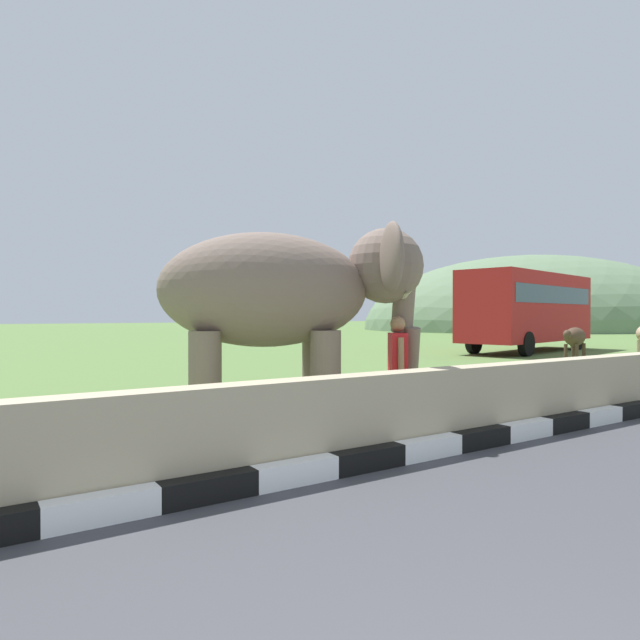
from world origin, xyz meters
TOP-DOWN VIEW (x-y plane):
  - striped_curb at (-0.35, 4.15)m, footprint 16.20×0.20m
  - barrier_parapet at (2.00, 4.45)m, footprint 28.00×0.36m
  - elephant at (2.34, 6.63)m, footprint 4.03×3.22m
  - person_handler at (3.78, 5.81)m, footprint 0.42×0.62m
  - bus_red at (19.56, 14.96)m, footprint 9.15×4.36m
  - cow_near at (16.23, 10.65)m, footprint 1.92×1.01m
  - hill_east at (55.00, 39.70)m, footprint 43.59×34.87m

SIDE VIEW (x-z plane):
  - hill_east at x=55.00m, z-range -8.59..8.59m
  - striped_curb at x=-0.35m, z-range 0.00..0.24m
  - barrier_parapet at x=2.00m, z-range 0.00..1.00m
  - cow_near at x=16.23m, z-range 0.26..1.48m
  - person_handler at x=3.78m, z-range 0.10..1.75m
  - elephant at x=2.34m, z-range 0.48..3.49m
  - bus_red at x=19.56m, z-range 0.33..3.83m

